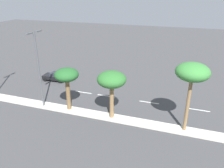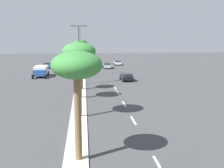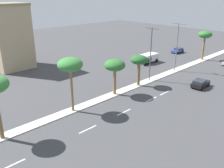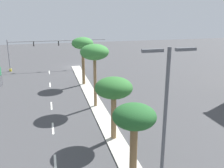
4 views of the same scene
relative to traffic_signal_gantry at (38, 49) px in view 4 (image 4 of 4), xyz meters
The scene contains 13 objects.
ground_plane 37.32m from the traffic_signal_gantry, 101.91° to the left, with size 160.00×160.00×0.00m, color #424244.
lane_stripe_right 5.55m from the traffic_signal_gantry, 123.44° to the left, with size 0.20×2.80×0.01m, color silver.
lane_stripe_inboard 12.84m from the traffic_signal_gantry, 99.02° to the left, with size 0.20×2.80×0.01m, color silver.
lane_stripe_outboard 22.34m from the traffic_signal_gantry, 94.96° to the left, with size 0.20×2.80×0.01m, color silver.
lane_stripe_trailing 28.97m from the traffic_signal_gantry, 93.79° to the left, with size 0.20×2.80×0.01m, color silver.
lane_stripe_far 35.51m from the traffic_signal_gantry, 93.08° to the left, with size 0.20×2.80×0.01m, color silver.
traffic_signal_gantry is the anchor object (origin of this frame).
directional_road_sign 12.11m from the traffic_signal_gantry, 60.57° to the left, with size 0.10×1.23×3.06m.
palm_tree_far 15.29m from the traffic_signal_gantry, 119.49° to the left, with size 3.50×3.50×7.78m.
palm_tree_front 24.82m from the traffic_signal_gantry, 107.62° to the left, with size 3.55×3.55×8.00m.
palm_tree_mid 33.22m from the traffic_signal_gantry, 103.20° to the left, with size 3.52×3.52×6.07m.
palm_tree_trailing 39.17m from the traffic_signal_gantry, 100.97° to the left, with size 3.10×3.10×5.75m.
street_lamp_front 43.03m from the traffic_signal_gantry, 100.47° to the left, with size 2.90×0.24×10.22m.
Camera 4 is at (5.68, 54.70, 12.10)m, focal length 40.19 mm.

